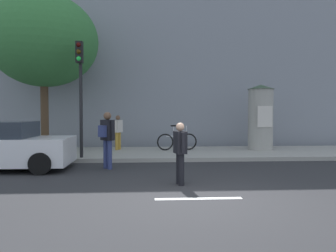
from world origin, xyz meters
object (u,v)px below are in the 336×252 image
(street_tree, at_px, (44,41))
(pedestrian_tallest, at_px, (107,135))
(poster_column, at_px, (261,117))
(bicycle_leaning, at_px, (177,141))
(pedestrian_in_light_jacket, at_px, (118,130))
(pedestrian_near_pole, at_px, (180,149))
(traffic_light, at_px, (80,80))

(street_tree, distance_m, pedestrian_tallest, 5.81)
(poster_column, height_order, bicycle_leaning, poster_column)
(pedestrian_tallest, distance_m, pedestrian_in_light_jacket, 4.08)
(pedestrian_near_pole, height_order, pedestrian_in_light_jacket, pedestrian_in_light_jacket)
(traffic_light, height_order, pedestrian_tallest, traffic_light)
(street_tree, xyz_separation_m, pedestrian_tallest, (2.97, -3.44, -3.62))
(street_tree, relative_size, pedestrian_in_light_jacket, 4.26)
(pedestrian_near_pole, height_order, bicycle_leaning, pedestrian_near_pole)
(street_tree, xyz_separation_m, pedestrian_in_light_jacket, (2.94, 0.64, -3.67))
(poster_column, relative_size, street_tree, 0.44)
(pedestrian_in_light_jacket, bearing_deg, poster_column, -3.08)
(poster_column, xyz_separation_m, pedestrian_tallest, (-6.22, -3.75, -0.52))
(poster_column, relative_size, pedestrian_in_light_jacket, 1.89)
(traffic_light, xyz_separation_m, bicycle_leaning, (3.66, 2.24, -2.40))
(poster_column, bearing_deg, pedestrian_near_pole, -124.04)
(pedestrian_tallest, relative_size, pedestrian_near_pole, 1.18)
(pedestrian_tallest, relative_size, pedestrian_in_light_jacket, 1.19)
(poster_column, bearing_deg, pedestrian_in_light_jacket, 176.92)
(pedestrian_tallest, relative_size, bicycle_leaning, 1.02)
(poster_column, xyz_separation_m, pedestrian_near_pole, (-4.15, -6.14, -0.71))
(pedestrian_near_pole, distance_m, pedestrian_in_light_jacket, 6.81)
(traffic_light, distance_m, bicycle_leaning, 4.91)
(poster_column, xyz_separation_m, pedestrian_in_light_jacket, (-6.25, 0.34, -0.57))
(traffic_light, relative_size, pedestrian_tallest, 2.30)
(poster_column, height_order, pedestrian_near_pole, poster_column)
(poster_column, relative_size, pedestrian_tallest, 1.59)
(street_tree, bearing_deg, pedestrian_in_light_jacket, 12.35)
(traffic_light, relative_size, street_tree, 0.64)
(poster_column, xyz_separation_m, bicycle_leaning, (-3.68, -0.01, -1.06))
(street_tree, bearing_deg, traffic_light, -46.37)
(pedestrian_tallest, height_order, pedestrian_near_pole, pedestrian_tallest)
(traffic_light, distance_m, poster_column, 7.79)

